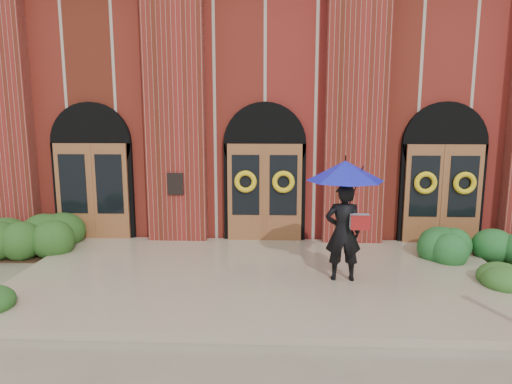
{
  "coord_description": "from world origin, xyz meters",
  "views": [
    {
      "loc": [
        0.3,
        -8.81,
        3.43
      ],
      "look_at": [
        -0.14,
        1.0,
        1.71
      ],
      "focal_mm": 32.0,
      "sensor_mm": 36.0,
      "label": 1
    }
  ],
  "objects": [
    {
      "name": "man_with_umbrella",
      "position": [
        1.62,
        -0.09,
        1.81
      ],
      "size": [
        1.5,
        1.5,
        2.37
      ],
      "rotation": [
        0.0,
        0.0,
        3.14
      ],
      "color": "black",
      "rests_on": "landing"
    },
    {
      "name": "hedge_wall_right",
      "position": [
        5.2,
        1.42,
        0.37
      ],
      "size": [
        2.9,
        1.16,
        0.74
      ],
      "primitive_type": "ellipsoid",
      "color": "#1D5322",
      "rests_on": "ground"
    },
    {
      "name": "hedge_wall_left",
      "position": [
        -5.2,
        1.8,
        0.43
      ],
      "size": [
        3.36,
        1.34,
        0.86
      ],
      "primitive_type": "ellipsoid",
      "color": "#224818",
      "rests_on": "ground"
    },
    {
      "name": "church_building",
      "position": [
        0.0,
        8.78,
        3.5
      ],
      "size": [
        16.2,
        12.53,
        7.0
      ],
      "color": "maroon",
      "rests_on": "ground"
    },
    {
      "name": "ground",
      "position": [
        0.0,
        0.0,
        0.0
      ],
      "size": [
        90.0,
        90.0,
        0.0
      ],
      "primitive_type": "plane",
      "color": "gray",
      "rests_on": "ground"
    },
    {
      "name": "landing",
      "position": [
        0.0,
        0.15,
        0.07
      ],
      "size": [
        10.0,
        5.3,
        0.15
      ],
      "primitive_type": "cube",
      "color": "gray",
      "rests_on": "ground"
    }
  ]
}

